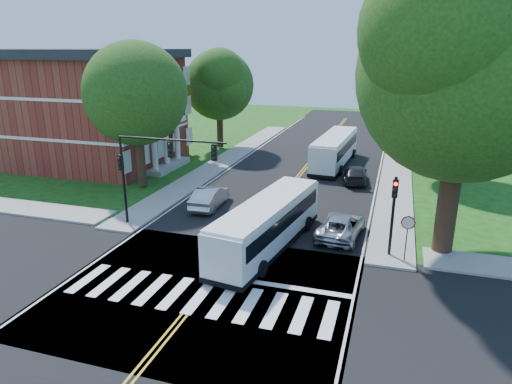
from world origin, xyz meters
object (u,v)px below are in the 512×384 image
at_px(bus_follow, 335,149).
at_px(suv, 341,226).
at_px(dark_sedan, 355,174).
at_px(signal_nw, 155,161).
at_px(hatchback, 210,197).
at_px(bus_lead, 268,224).
at_px(signal_ne, 394,206).

relative_size(bus_follow, suv, 2.31).
relative_size(bus_follow, dark_sedan, 2.43).
height_order(signal_nw, hatchback, signal_nw).
distance_m(signal_nw, bus_follow, 21.43).
height_order(bus_lead, suv, bus_lead).
bearing_deg(signal_ne, suv, 144.09).
distance_m(signal_nw, bus_lead, 7.96).
height_order(signal_nw, dark_sedan, signal_nw).
relative_size(signal_nw, hatchback, 1.56).
relative_size(signal_ne, suv, 0.88).
bearing_deg(hatchback, signal_ne, 157.14).
bearing_deg(suv, signal_ne, 149.59).
relative_size(signal_nw, suv, 1.43).
relative_size(bus_follow, hatchback, 2.51).
xyz_separation_m(signal_nw, dark_sedan, (10.83, 14.32, -3.68)).
relative_size(bus_lead, hatchback, 2.41).
xyz_separation_m(bus_lead, dark_sedan, (3.45, 15.10, -0.79)).
bearing_deg(hatchback, suv, 162.63).
relative_size(signal_nw, signal_ne, 1.62).
relative_size(suv, dark_sedan, 1.05).
distance_m(signal_ne, hatchback, 13.53).
height_order(bus_follow, suv, bus_follow).
bearing_deg(hatchback, bus_lead, 134.51).
height_order(signal_nw, signal_ne, signal_nw).
distance_m(bus_lead, dark_sedan, 15.51).
bearing_deg(suv, hatchback, -9.38).
xyz_separation_m(bus_follow, dark_sedan, (2.52, -5.23, -0.87)).
xyz_separation_m(bus_lead, hatchback, (-5.83, 5.44, -0.72)).
bearing_deg(bus_follow, signal_ne, 109.81).
distance_m(bus_follow, dark_sedan, 5.87).
distance_m(signal_ne, bus_lead, 6.89).
bearing_deg(bus_lead, dark_sedan, -94.47).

